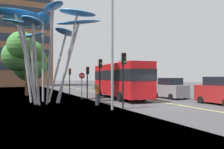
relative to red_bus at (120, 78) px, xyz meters
The scene contains 17 objects.
ground 6.99m from the red_bus, 91.46° to the right, with size 120.00×240.00×0.10m.
red_bus is the anchor object (origin of this frame).
leaf_sculpture 9.16m from the red_bus, behind, with size 9.30×8.26×8.33m.
traffic_light_kerb_near 7.49m from the red_bus, 115.15° to the right, with size 0.28×0.42×3.98m.
traffic_light_kerb_far 3.56m from the red_bus, 148.72° to the right, with size 0.28×0.42×3.89m.
traffic_light_island_mid 3.43m from the red_bus, 156.27° to the left, with size 0.28×0.42×3.32m.
traffic_light_opposite 8.52m from the red_bus, 113.31° to the left, with size 0.28×0.42×3.36m.
car_parked_near 9.61m from the red_bus, 56.97° to the right, with size 2.04×4.01×2.28m.
car_parked_mid 5.41m from the red_bus, 22.85° to the right, with size 1.99×3.87×2.15m.
car_parked_far 7.29m from the red_bus, 39.36° to the left, with size 1.93×4.17×2.17m.
car_side_street 12.65m from the red_bus, 64.09° to the left, with size 1.92×3.80×2.15m.
car_far_side 18.03m from the red_bus, 73.33° to the left, with size 2.02×3.86×2.09m.
street_lamp 8.73m from the red_bus, 119.41° to the right, with size 1.31×0.44×9.03m.
tree_pavement_near 12.65m from the red_bus, 138.56° to the left, with size 4.73×4.82×7.64m.
tree_pavement_far 17.23m from the red_bus, 116.28° to the left, with size 5.05×4.27×6.43m.
pedestrian 6.17m from the red_bus, 134.65° to the right, with size 0.34×0.34×1.69m.
no_entry_sign 4.03m from the red_bus, behind, with size 0.60×0.12×2.68m.
Camera 1 is at (-11.31, -14.41, 2.27)m, focal length 36.17 mm.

